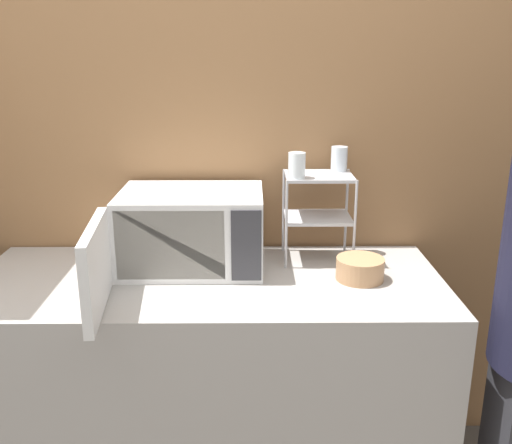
% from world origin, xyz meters
% --- Properties ---
extents(wall_back, '(8.00, 0.06, 2.60)m').
position_xyz_m(wall_back, '(0.00, 0.73, 1.30)').
color(wall_back, olive).
rests_on(wall_back, ground_plane).
extents(counter, '(1.69, 0.69, 0.89)m').
position_xyz_m(counter, '(0.00, 0.35, 0.45)').
color(counter, '#9E9993').
rests_on(counter, ground_plane).
extents(microwave, '(0.55, 0.78, 0.29)m').
position_xyz_m(microwave, '(-0.08, 0.45, 1.04)').
color(microwave, silver).
rests_on(microwave, counter).
extents(dish_rack, '(0.26, 0.21, 0.34)m').
position_xyz_m(dish_rack, '(0.41, 0.55, 1.13)').
color(dish_rack, '#B2B2B7').
rests_on(dish_rack, counter).
extents(glass_front_left, '(0.06, 0.06, 0.09)m').
position_xyz_m(glass_front_left, '(0.32, 0.49, 1.28)').
color(glass_front_left, silver).
rests_on(glass_front_left, dish_rack).
extents(glass_back_right, '(0.06, 0.06, 0.09)m').
position_xyz_m(glass_back_right, '(0.50, 0.61, 1.28)').
color(glass_back_right, silver).
rests_on(glass_back_right, dish_rack).
extents(bowl, '(0.17, 0.17, 0.08)m').
position_xyz_m(bowl, '(0.54, 0.34, 0.93)').
color(bowl, '#AD7F56').
rests_on(bowl, counter).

